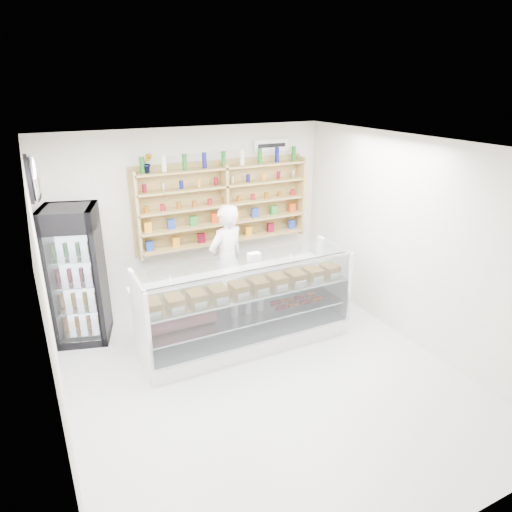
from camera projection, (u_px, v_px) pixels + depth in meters
room at (265, 273)px, 5.15m from camera, size 5.00×5.00×5.00m
display_counter at (246, 321)px, 6.27m from camera, size 2.88×0.86×1.25m
shop_worker at (226, 262)px, 6.85m from camera, size 0.75×0.62×1.77m
drinks_cooler at (77, 275)px, 6.19m from camera, size 0.85×0.84×1.92m
wall_shelving at (225, 204)px, 7.25m from camera, size 2.84×0.28×1.33m
potted_plant at (147, 163)px, 6.49m from camera, size 0.17×0.15×0.29m
security_mirror at (34, 179)px, 4.87m from camera, size 0.15×0.50×0.50m
wall_sign at (271, 145)px, 7.42m from camera, size 0.62×0.03×0.20m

